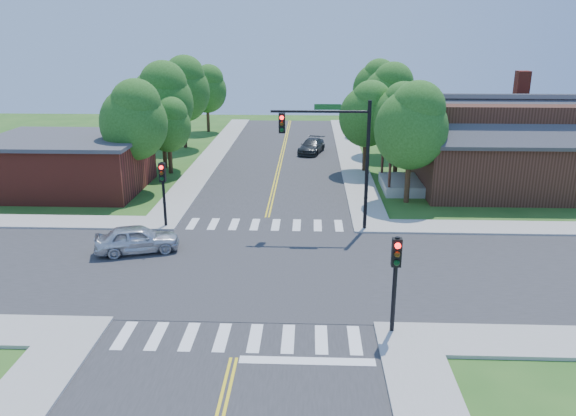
{
  "coord_description": "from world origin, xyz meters",
  "views": [
    {
      "loc": [
        2.51,
        -24.06,
        10.69
      ],
      "look_at": [
        1.44,
        2.62,
        2.2
      ],
      "focal_mm": 35.0,
      "sensor_mm": 36.0,
      "label": 1
    }
  ],
  "objects_px": {
    "signal_mast_ne": "(336,145)",
    "car_silver": "(137,239)",
    "signal_pole_nw": "(163,182)",
    "signal_pole_se": "(396,267)",
    "house_ne": "(495,143)",
    "car_dgrey": "(312,147)"
  },
  "relations": [
    {
      "from": "house_ne",
      "to": "car_dgrey",
      "type": "bearing_deg",
      "value": 136.73
    },
    {
      "from": "signal_mast_ne",
      "to": "car_silver",
      "type": "relative_size",
      "value": 1.63
    },
    {
      "from": "car_dgrey",
      "to": "signal_pole_nw",
      "type": "bearing_deg",
      "value": -97.86
    },
    {
      "from": "car_silver",
      "to": "signal_mast_ne",
      "type": "bearing_deg",
      "value": -85.99
    },
    {
      "from": "signal_pole_nw",
      "to": "house_ne",
      "type": "bearing_deg",
      "value": 22.69
    },
    {
      "from": "signal_pole_nw",
      "to": "car_dgrey",
      "type": "relative_size",
      "value": 0.82
    },
    {
      "from": "signal_pole_se",
      "to": "house_ne",
      "type": "bearing_deg",
      "value": 64.42
    },
    {
      "from": "signal_pole_se",
      "to": "car_silver",
      "type": "height_order",
      "value": "signal_pole_se"
    },
    {
      "from": "signal_pole_nw",
      "to": "car_dgrey",
      "type": "xyz_separation_m",
      "value": [
        8.24,
        20.39,
        -2.03
      ]
    },
    {
      "from": "signal_pole_se",
      "to": "house_ne",
      "type": "height_order",
      "value": "house_ne"
    },
    {
      "from": "car_silver",
      "to": "house_ne",
      "type": "bearing_deg",
      "value": -76.21
    },
    {
      "from": "signal_pole_se",
      "to": "car_silver",
      "type": "xyz_separation_m",
      "value": [
        -11.68,
        7.47,
        -1.96
      ]
    },
    {
      "from": "signal_pole_se",
      "to": "car_dgrey",
      "type": "relative_size",
      "value": 0.82
    },
    {
      "from": "car_dgrey",
      "to": "signal_mast_ne",
      "type": "bearing_deg",
      "value": -72.29
    },
    {
      "from": "signal_mast_ne",
      "to": "signal_pole_nw",
      "type": "xyz_separation_m",
      "value": [
        -9.51,
        -0.01,
        -2.19
      ]
    },
    {
      "from": "signal_pole_nw",
      "to": "house_ne",
      "type": "height_order",
      "value": "house_ne"
    },
    {
      "from": "signal_pole_nw",
      "to": "car_silver",
      "type": "bearing_deg",
      "value": -97.35
    },
    {
      "from": "signal_mast_ne",
      "to": "car_silver",
      "type": "distance_m",
      "value": 11.45
    },
    {
      "from": "signal_mast_ne",
      "to": "signal_pole_nw",
      "type": "bearing_deg",
      "value": -179.93
    },
    {
      "from": "signal_mast_ne",
      "to": "car_silver",
      "type": "height_order",
      "value": "signal_mast_ne"
    },
    {
      "from": "signal_pole_nw",
      "to": "car_silver",
      "type": "distance_m",
      "value": 4.24
    },
    {
      "from": "signal_pole_se",
      "to": "car_silver",
      "type": "bearing_deg",
      "value": 147.41
    }
  ]
}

